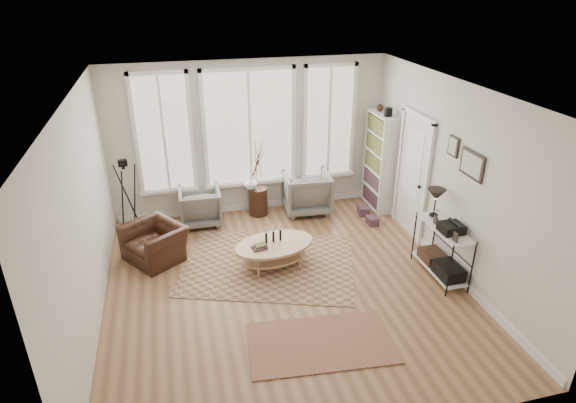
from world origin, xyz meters
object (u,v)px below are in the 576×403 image
object	(u,v)px
bookcase	(379,161)
armchair_right	(306,192)
side_table	(257,179)
accent_chair	(155,243)
low_shelf	(442,246)
coffee_table	(274,248)
armchair_left	(200,206)

from	to	relation	value
bookcase	armchair_right	distance (m)	1.53
bookcase	side_table	xyz separation A→B (m)	(-2.36, 0.22, -0.22)
accent_chair	low_shelf	bearing A→B (deg)	34.60
bookcase	coffee_table	xyz separation A→B (m)	(-2.47, -1.64, -0.64)
low_shelf	coffee_table	world-z (taller)	low_shelf
coffee_table	armchair_right	bearing A→B (deg)	59.47
coffee_table	armchair_right	xyz separation A→B (m)	(1.05, 1.78, 0.09)
bookcase	armchair_right	bearing A→B (deg)	174.55
armchair_left	side_table	bearing A→B (deg)	-173.28
coffee_table	side_table	distance (m)	1.92
armchair_right	side_table	size ratio (longest dim) A/B	0.58
bookcase	armchair_right	world-z (taller)	bookcase
low_shelf	armchair_left	distance (m)	4.32
armchair_left	armchair_right	xyz separation A→B (m)	(2.05, 0.02, 0.06)
low_shelf	coffee_table	xyz separation A→B (m)	(-2.42, 0.88, -0.19)
coffee_table	accent_chair	size ratio (longest dim) A/B	1.55
side_table	bookcase	bearing A→B (deg)	-5.44
low_shelf	armchair_left	bearing A→B (deg)	142.35
coffee_table	side_table	size ratio (longest dim) A/B	0.92
armchair_left	low_shelf	bearing A→B (deg)	143.46
low_shelf	accent_chair	world-z (taller)	low_shelf
low_shelf	side_table	bearing A→B (deg)	130.05
side_table	armchair_left	bearing A→B (deg)	-174.40
armchair_left	accent_chair	world-z (taller)	armchair_left
coffee_table	accent_chair	xyz separation A→B (m)	(-1.83, 0.68, -0.02)
coffee_table	side_table	world-z (taller)	side_table
bookcase	coffee_table	world-z (taller)	bookcase
armchair_left	accent_chair	bearing A→B (deg)	53.67
bookcase	armchair_left	size ratio (longest dim) A/B	2.71
low_shelf	armchair_right	distance (m)	2.99
bookcase	side_table	size ratio (longest dim) A/B	1.35
armchair_left	armchair_right	distance (m)	2.05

